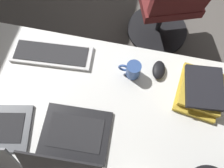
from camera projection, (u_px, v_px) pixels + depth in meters
The scene contains 8 objects.
desk at pixel (110, 114), 1.06m from camera, with size 1.89×0.74×0.73m.
drawer_pedestal at pixel (87, 125), 1.35m from camera, with size 0.40×0.51×0.69m.
laptop_left at pixel (71, 147), 0.88m from camera, with size 0.32×0.34×0.22m.
keyboard_main at pixel (52, 54), 1.10m from camera, with size 0.43×0.17×0.02m.
mouse_main at pixel (159, 70), 1.05m from camera, with size 0.06×0.10×0.03m, color black.
book_stack_near at pixel (201, 90), 0.99m from camera, with size 0.23×0.28×0.08m.
coffee_mug at pixel (133, 70), 1.02m from camera, with size 0.11×0.07×0.09m.
office_chair at pixel (170, 4), 1.58m from camera, with size 0.56×0.60×0.97m.
Camera 1 is at (0.19, 2.12, 1.70)m, focal length 33.63 mm.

